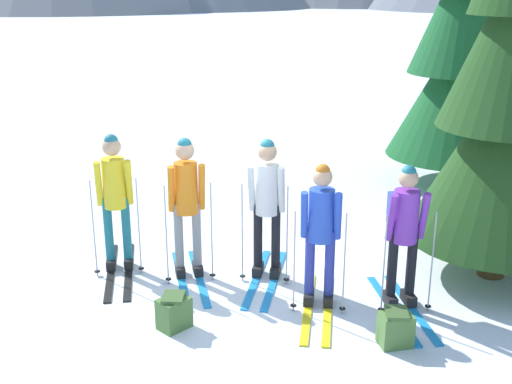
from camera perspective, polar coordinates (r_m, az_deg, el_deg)
The scene contains 9 objects.
ground_plane at distance 7.83m, azimuth -0.49°, elevation -8.38°, with size 400.00×400.00×0.00m, color white.
skier_in_yellow at distance 8.12m, azimuth -12.31°, elevation -0.44°, with size 0.66×1.71×1.75m.
skier_in_orange at distance 7.80m, azimuth -6.15°, elevation -0.66°, with size 0.72×1.63×1.76m.
skier_in_white at distance 7.73m, azimuth 0.97°, elevation -1.00°, with size 0.61×1.68×1.75m.
skier_in_blue at distance 7.11m, azimuth 5.73°, elevation -3.16°, with size 0.61×1.66×1.66m.
skier_in_purple at distance 7.24m, azimuth 12.92°, elevation -3.20°, with size 0.62×1.63×1.65m.
pine_tree_mid at distance 11.67m, azimuth 17.74°, elevation 12.74°, with size 2.31×2.31×5.58m.
backpack_on_snow_front at distance 6.77m, azimuth 12.20°, elevation -11.65°, with size 0.37×0.31×0.38m.
backpack_on_snow_beside at distance 6.96m, azimuth -7.24°, elevation -10.44°, with size 0.39×0.40×0.38m.
Camera 1 is at (0.45, -6.98, 3.52)m, focal length 45.41 mm.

